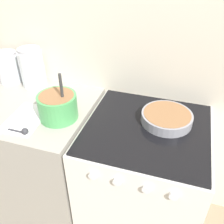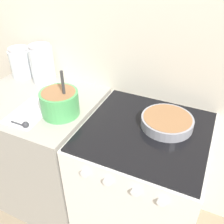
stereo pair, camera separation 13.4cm
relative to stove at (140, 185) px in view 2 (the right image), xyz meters
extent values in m
cube|color=beige|center=(-0.35, 0.35, 0.76)|extent=(4.52, 0.05, 2.40)
cube|color=#9E998E|center=(-0.73, 0.00, 0.00)|extent=(0.76, 0.65, 0.88)
cube|color=white|center=(0.00, 0.00, -0.01)|extent=(0.67, 0.65, 0.87)
cube|color=black|center=(0.00, 0.00, 0.44)|extent=(0.64, 0.62, 0.01)
cylinder|color=white|center=(-0.18, -0.33, 0.36)|extent=(0.04, 0.02, 0.04)
cylinder|color=white|center=(-0.07, -0.33, 0.36)|extent=(0.04, 0.02, 0.04)
cylinder|color=white|center=(0.07, -0.33, 0.36)|extent=(0.04, 0.02, 0.04)
cylinder|color=white|center=(0.18, -0.33, 0.36)|extent=(0.04, 0.02, 0.04)
cylinder|color=#4CA559|center=(-0.49, -0.06, 0.51)|extent=(0.21, 0.21, 0.14)
cylinder|color=#8C603D|center=(-0.49, -0.06, 0.54)|extent=(0.19, 0.19, 0.08)
cylinder|color=#333333|center=(-0.45, -0.06, 0.59)|extent=(0.02, 0.02, 0.25)
cylinder|color=gray|center=(0.09, 0.08, 0.47)|extent=(0.27, 0.27, 0.05)
cylinder|color=#8C603D|center=(0.09, 0.08, 0.48)|extent=(0.25, 0.25, 0.05)
cylinder|color=silver|center=(-1.00, 0.22, 0.54)|extent=(0.15, 0.15, 0.19)
cylinder|color=white|center=(-1.00, 0.22, 0.50)|extent=(0.13, 0.13, 0.11)
cylinder|color=#B2B2B7|center=(-1.00, 0.22, 0.64)|extent=(0.14, 0.14, 0.02)
cylinder|color=silver|center=(-0.81, 0.22, 0.56)|extent=(0.16, 0.16, 0.24)
cylinder|color=olive|center=(-0.81, 0.22, 0.51)|extent=(0.14, 0.14, 0.14)
cylinder|color=#B2B2B7|center=(-0.81, 0.22, 0.69)|extent=(0.14, 0.14, 0.02)
cube|color=white|center=(-0.65, -0.13, 0.44)|extent=(0.20, 0.29, 0.01)
cylinder|color=#333338|center=(-0.64, -0.25, 0.45)|extent=(0.09, 0.01, 0.01)
sphere|color=#333338|center=(-0.58, -0.25, 0.46)|extent=(0.04, 0.04, 0.04)
camera|label=1|loc=(0.13, -1.04, 1.26)|focal=40.00mm
camera|label=2|loc=(0.26, -0.99, 1.26)|focal=40.00mm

